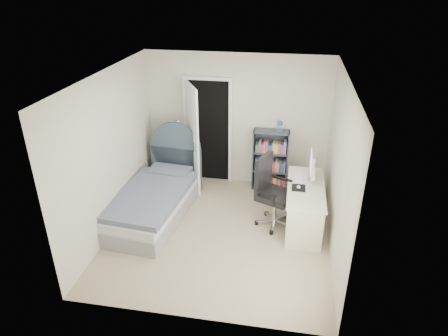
% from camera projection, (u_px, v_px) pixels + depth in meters
% --- Properties ---
extents(room_shell, '(3.50, 3.70, 2.60)m').
position_uv_depth(room_shell, '(219.00, 161.00, 5.85)').
color(room_shell, gray).
rests_on(room_shell, ground).
extents(door, '(0.92, 0.75, 2.06)m').
position_uv_depth(door, '(198.00, 134.00, 7.41)').
color(door, black).
rests_on(door, ground).
extents(bed, '(1.21, 2.24, 1.33)m').
position_uv_depth(bed, '(156.00, 198.00, 6.76)').
color(bed, gray).
rests_on(bed, ground).
extents(nightstand, '(0.44, 0.44, 0.65)m').
position_uv_depth(nightstand, '(180.00, 161.00, 7.77)').
color(nightstand, tan).
rests_on(nightstand, ground).
extents(floor_lamp, '(0.19, 0.19, 1.33)m').
position_uv_depth(floor_lamp, '(179.00, 158.00, 7.63)').
color(floor_lamp, silver).
rests_on(floor_lamp, ground).
extents(bookcase, '(0.65, 0.28, 1.38)m').
position_uv_depth(bookcase, '(270.00, 163.00, 7.49)').
color(bookcase, '#38444D').
rests_on(bookcase, ground).
extents(desk, '(0.58, 1.45, 1.19)m').
position_uv_depth(desk, '(304.00, 204.00, 6.42)').
color(desk, beige).
rests_on(desk, ground).
extents(office_chair, '(0.69, 0.69, 1.18)m').
position_uv_depth(office_chair, '(271.00, 188.00, 6.36)').
color(office_chair, silver).
rests_on(office_chair, ground).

